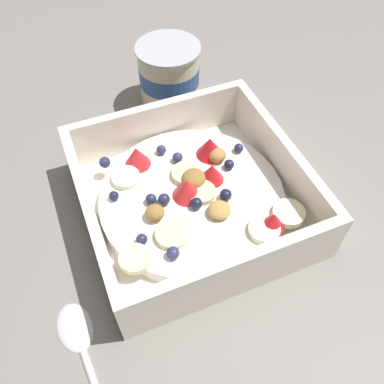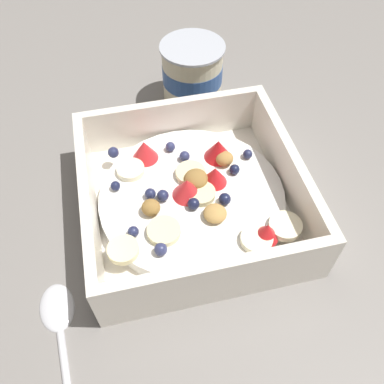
{
  "view_description": "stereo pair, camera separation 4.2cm",
  "coord_description": "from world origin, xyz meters",
  "views": [
    {
      "loc": [
        -0.12,
        -0.26,
        0.36
      ],
      "look_at": [
        -0.02,
        -0.02,
        0.03
      ],
      "focal_mm": 38.12,
      "sensor_mm": 36.0,
      "label": 1
    },
    {
      "loc": [
        -0.07,
        -0.27,
        0.36
      ],
      "look_at": [
        -0.02,
        -0.02,
        0.03
      ],
      "focal_mm": 38.12,
      "sensor_mm": 36.0,
      "label": 2
    }
  ],
  "objects": [
    {
      "name": "fruit_bowl",
      "position": [
        -0.02,
        -0.02,
        0.02
      ],
      "size": [
        0.22,
        0.22,
        0.07
      ],
      "color": "white",
      "rests_on": "ground"
    },
    {
      "name": "spoon",
      "position": [
        -0.16,
        -0.13,
        0.0
      ],
      "size": [
        0.04,
        0.17,
        0.01
      ],
      "color": "silver",
      "rests_on": "ground"
    },
    {
      "name": "yogurt_cup",
      "position": [
        0.03,
        0.16,
        0.04
      ],
      "size": [
        0.08,
        0.08,
        0.08
      ],
      "color": "beige",
      "rests_on": "ground"
    },
    {
      "name": "ground_plane",
      "position": [
        0.0,
        0.0,
        0.0
      ],
      "size": [
        2.4,
        2.4,
        0.0
      ],
      "primitive_type": "plane",
      "color": "gray"
    }
  ]
}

